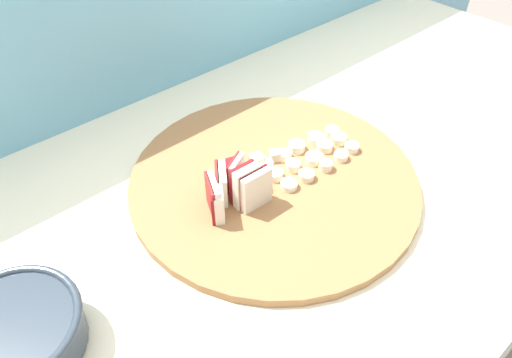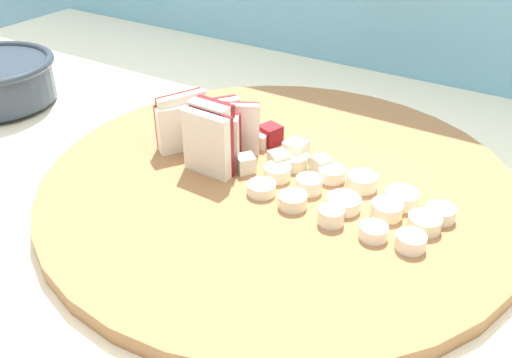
{
  "view_description": "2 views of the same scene",
  "coord_description": "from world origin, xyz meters",
  "px_view_note": "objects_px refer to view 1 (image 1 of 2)",
  "views": [
    {
      "loc": [
        -0.45,
        -0.37,
        1.42
      ],
      "look_at": [
        -0.1,
        0.02,
        0.94
      ],
      "focal_mm": 32.66,
      "sensor_mm": 36.0,
      "label": 1
    },
    {
      "loc": [
        0.15,
        -0.38,
        1.21
      ],
      "look_at": [
        -0.08,
        -0.01,
        0.94
      ],
      "focal_mm": 39.16,
      "sensor_mm": 36.0,
      "label": 2
    }
  ],
  "objects_px": {
    "apple_wedge_fan": "(234,189)",
    "ceramic_bowl": "(13,332)",
    "apple_dice_pile": "(252,167)",
    "cutting_board": "(274,180)",
    "banana_slice_rows": "(309,155)"
  },
  "relations": [
    {
      "from": "cutting_board",
      "to": "ceramic_bowl",
      "type": "xyz_separation_m",
      "value": [
        -0.41,
        -0.01,
        0.03
      ]
    },
    {
      "from": "apple_dice_pile",
      "to": "ceramic_bowl",
      "type": "distance_m",
      "value": 0.39
    },
    {
      "from": "apple_wedge_fan",
      "to": "ceramic_bowl",
      "type": "relative_size",
      "value": 0.63
    },
    {
      "from": "ceramic_bowl",
      "to": "apple_dice_pile",
      "type": "bearing_deg",
      "value": 6.4
    },
    {
      "from": "apple_dice_pile",
      "to": "apple_wedge_fan",
      "type": "bearing_deg",
      "value": -151.32
    },
    {
      "from": "cutting_board",
      "to": "banana_slice_rows",
      "type": "height_order",
      "value": "banana_slice_rows"
    },
    {
      "from": "ceramic_bowl",
      "to": "banana_slice_rows",
      "type": "bearing_deg",
      "value": 0.93
    },
    {
      "from": "apple_wedge_fan",
      "to": "apple_dice_pile",
      "type": "height_order",
      "value": "apple_wedge_fan"
    },
    {
      "from": "banana_slice_rows",
      "to": "apple_wedge_fan",
      "type": "bearing_deg",
      "value": 179.72
    },
    {
      "from": "banana_slice_rows",
      "to": "cutting_board",
      "type": "bearing_deg",
      "value": 175.86
    },
    {
      "from": "apple_dice_pile",
      "to": "banana_slice_rows",
      "type": "relative_size",
      "value": 0.55
    },
    {
      "from": "cutting_board",
      "to": "apple_wedge_fan",
      "type": "bearing_deg",
      "value": -176.89
    },
    {
      "from": "apple_wedge_fan",
      "to": "apple_dice_pile",
      "type": "relative_size",
      "value": 1.02
    },
    {
      "from": "apple_dice_pile",
      "to": "banana_slice_rows",
      "type": "bearing_deg",
      "value": -21.36
    },
    {
      "from": "apple_dice_pile",
      "to": "ceramic_bowl",
      "type": "bearing_deg",
      "value": -173.6
    }
  ]
}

